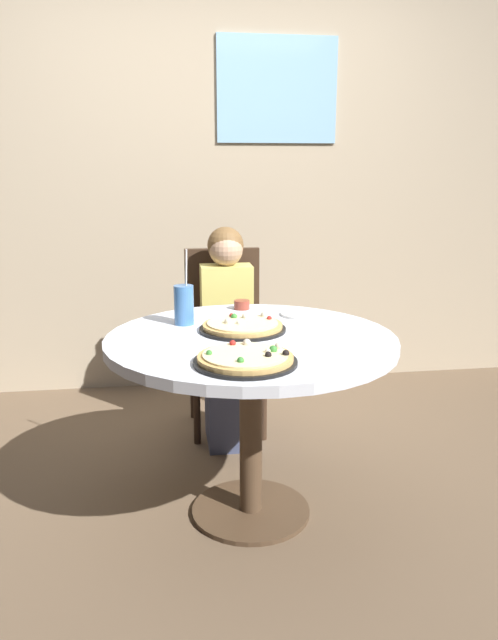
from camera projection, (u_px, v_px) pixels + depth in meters
ground_plane at (251, 512)px, 2.53m from camera, size 8.00×8.00×0.00m
wall_with_window at (210, 153)px, 3.76m from camera, size 5.20×0.14×2.90m
dining_table at (251, 364)px, 2.37m from camera, size 1.11×1.11×0.75m
chair_wooden at (225, 329)px, 3.30m from camera, size 0.40×0.40×0.95m
diner_child at (228, 347)px, 3.14m from camera, size 0.26×0.41×1.08m
pizza_veggie at (243, 326)px, 2.42m from camera, size 0.34×0.34×0.05m
pizza_cheese at (246, 359)px, 2.01m from camera, size 0.34×0.34×0.05m
soda_cup at (184, 305)px, 2.50m from camera, size 0.08×0.08×0.31m
sauce_bowl at (242, 305)px, 2.78m from camera, size 0.07×0.07×0.04m
plate_small at (301, 314)px, 2.67m from camera, size 0.18×0.18×0.01m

